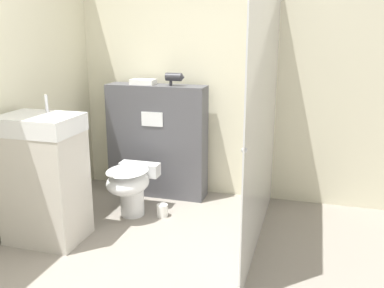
{
  "coord_description": "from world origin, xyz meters",
  "views": [
    {
      "loc": [
        1.06,
        -2.07,
        1.67
      ],
      "look_at": [
        0.09,
        1.24,
        0.74
      ],
      "focal_mm": 40.0,
      "sensor_mm": 36.0,
      "label": 1
    }
  ],
  "objects": [
    {
      "name": "toilet",
      "position": [
        -0.5,
        1.27,
        0.31
      ],
      "size": [
        0.38,
        0.56,
        0.47
      ],
      "color": "white",
      "rests_on": "ground_plane"
    },
    {
      "name": "sink_vanity",
      "position": [
        -0.97,
        0.68,
        0.52
      ],
      "size": [
        0.6,
        0.44,
        1.17
      ],
      "color": "beige",
      "rests_on": "ground_plane"
    },
    {
      "name": "spare_toilet_roll",
      "position": [
        -0.22,
        1.33,
        0.06
      ],
      "size": [
        0.1,
        0.1,
        0.12
      ],
      "color": "white",
      "rests_on": "ground_plane"
    },
    {
      "name": "folded_towel",
      "position": [
        -0.59,
        1.86,
        1.17
      ],
      "size": [
        0.24,
        0.14,
        0.05
      ],
      "color": "white",
      "rests_on": "partition_panel"
    },
    {
      "name": "partition_panel",
      "position": [
        -0.46,
        1.86,
        0.57
      ],
      "size": [
        1.0,
        0.26,
        1.14
      ],
      "color": "#4C4C51",
      "rests_on": "ground_plane"
    },
    {
      "name": "wall_back",
      "position": [
        0.0,
        2.09,
        1.25
      ],
      "size": [
        8.0,
        0.06,
        2.5
      ],
      "color": "beige",
      "rests_on": "ground_plane"
    },
    {
      "name": "shower_glass",
      "position": [
        0.69,
        1.16,
        1.04
      ],
      "size": [
        0.04,
        1.8,
        2.07
      ],
      "color": "silver",
      "rests_on": "ground_plane"
    },
    {
      "name": "hair_drier",
      "position": [
        -0.26,
        1.84,
        1.22
      ],
      "size": [
        0.19,
        0.08,
        0.12
      ],
      "color": "#2D2D33",
      "rests_on": "partition_panel"
    }
  ]
}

